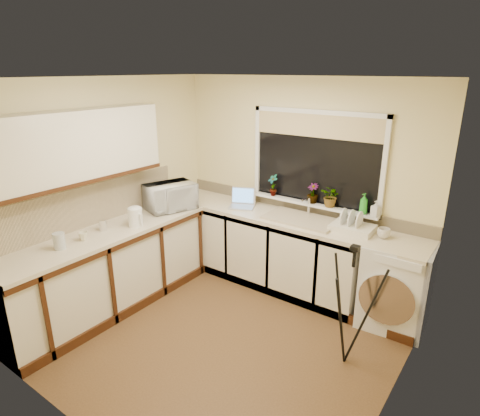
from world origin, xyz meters
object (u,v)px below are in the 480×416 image
(glass_jug, at_px, (59,241))
(soap_bottle_clear, at_px, (376,209))
(cup_back, at_px, (384,233))
(microwave, at_px, (170,196))
(laptop, at_px, (243,202))
(plant_a, at_px, (273,185))
(washing_machine, at_px, (396,284))
(tripod, at_px, (349,306))
(soap_bottle_green, at_px, (364,204))
(dish_rack, at_px, (353,228))
(cup_left, at_px, (83,236))
(steel_jar, at_px, (103,225))
(kettle, at_px, (135,217))
(plant_d, at_px, (331,196))
(plant_c, at_px, (313,193))

(glass_jug, height_order, soap_bottle_clear, soap_bottle_clear)
(cup_back, bearing_deg, microwave, -165.70)
(laptop, distance_m, cup_back, 1.74)
(glass_jug, height_order, plant_a, plant_a)
(washing_machine, distance_m, tripod, 0.89)
(tripod, bearing_deg, soap_bottle_green, 82.36)
(dish_rack, xyz_separation_m, cup_back, (0.32, -0.00, 0.02))
(cup_left, bearing_deg, steel_jar, 102.97)
(laptop, bearing_deg, kettle, -137.82)
(dish_rack, xyz_separation_m, steel_jar, (-2.14, -1.53, 0.03))
(dish_rack, distance_m, plant_a, 1.13)
(plant_d, distance_m, cup_back, 0.72)
(plant_a, bearing_deg, soap_bottle_green, -0.18)
(glass_jug, relative_size, cup_left, 1.70)
(steel_jar, height_order, microwave, microwave)
(laptop, relative_size, dish_rack, 0.88)
(washing_machine, distance_m, microwave, 2.71)
(kettle, distance_m, soap_bottle_green, 2.45)
(glass_jug, distance_m, cup_left, 0.25)
(plant_d, bearing_deg, glass_jug, -127.92)
(steel_jar, bearing_deg, plant_a, 58.20)
(dish_rack, bearing_deg, plant_d, 151.23)
(laptop, height_order, cup_back, laptop)
(dish_rack, distance_m, plant_d, 0.45)
(plant_a, relative_size, soap_bottle_green, 1.17)
(glass_jug, relative_size, plant_c, 0.69)
(tripod, bearing_deg, laptop, 129.21)
(microwave, xyz_separation_m, soap_bottle_green, (2.10, 0.78, 0.11))
(kettle, height_order, tripod, tripod)
(washing_machine, xyz_separation_m, dish_rack, (-0.52, 0.03, 0.48))
(microwave, distance_m, cup_left, 1.21)
(glass_jug, relative_size, soap_bottle_green, 0.70)
(cup_back, relative_size, cup_left, 1.39)
(tripod, xyz_separation_m, glass_jug, (-2.44, -1.16, 0.41))
(microwave, bearing_deg, laptop, -28.75)
(soap_bottle_green, bearing_deg, washing_machine, -22.05)
(glass_jug, xyz_separation_m, microwave, (0.02, 1.45, 0.08))
(tripod, bearing_deg, washing_machine, 54.95)
(glass_jug, bearing_deg, cup_back, 40.55)
(glass_jug, height_order, cup_back, glass_jug)
(microwave, distance_m, plant_d, 1.90)
(steel_jar, bearing_deg, cup_back, 31.73)
(plant_a, distance_m, cup_back, 1.44)
(glass_jug, xyz_separation_m, soap_bottle_green, (2.12, 2.23, 0.18))
(glass_jug, bearing_deg, plant_c, 56.17)
(laptop, relative_size, soap_bottle_clear, 2.24)
(steel_jar, distance_m, microwave, 0.93)
(laptop, bearing_deg, cup_back, -23.67)
(plant_c, height_order, soap_bottle_green, plant_c)
(washing_machine, relative_size, kettle, 4.45)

